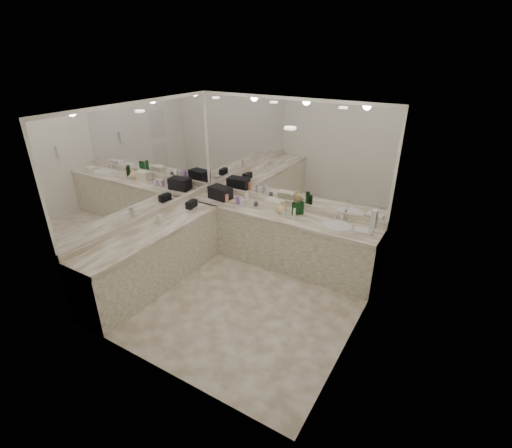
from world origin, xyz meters
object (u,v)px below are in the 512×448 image
Objects in this scene: black_toiletry_bag at (220,193)px; soap_bottle_b at (243,201)px; soap_bottle_c at (281,207)px; cream_cosmetic_case at (274,204)px; wall_phone at (374,219)px; soap_bottle_a at (247,197)px; hand_towel at (363,231)px; sink at (337,226)px.

black_toiletry_bag reaches higher than soap_bottle_b.
black_toiletry_bag is 1.92× the size of soap_bottle_c.
wall_phone is at bearing -13.54° from cream_cosmetic_case.
soap_bottle_a is 0.71m from soap_bottle_c.
black_toiletry_bag reaches higher than soap_bottle_c.
hand_towel is at bearing 114.98° from wall_phone.
cream_cosmetic_case is (-1.68, 0.57, -0.37)m from wall_phone.
hand_towel is (-0.23, 0.48, -0.43)m from wall_phone.
soap_bottle_b is (-1.57, -0.08, 0.09)m from sink.
cream_cosmetic_case is (1.01, 0.07, -0.03)m from black_toiletry_bag.
cream_cosmetic_case reaches higher than sink.
sink is 1.58m from soap_bottle_b.
hand_towel is at bearing -3.17° from soap_bottle_a.
wall_phone is 1.63m from soap_bottle_c.
wall_phone is at bearing -10.69° from black_toiletry_bag.
black_toiletry_bag is 0.49m from soap_bottle_a.
sink is at bearing -3.37° from soap_bottle_a.
wall_phone is 2.32m from soap_bottle_a.
soap_bottle_a is at bearing 10.30° from black_toiletry_bag.
soap_bottle_c is (1.18, -0.02, -0.01)m from black_toiletry_bag.
soap_bottle_b reaches higher than hand_towel.
soap_bottle_c is (-0.91, -0.02, 0.10)m from sink.
wall_phone reaches higher than black_toiletry_bag.
soap_bottle_a is (0.48, 0.09, -0.01)m from black_toiletry_bag.
wall_phone is 1.82m from cream_cosmetic_case.
wall_phone is at bearing -15.04° from soap_bottle_a.
hand_towel is (2.47, -0.02, -0.09)m from black_toiletry_bag.
black_toiletry_bag reaches higher than soap_bottle_a.
black_toiletry_bag is 1.52× the size of hand_towel.
hand_towel is at bearing 2.01° from soap_bottle_b.
cream_cosmetic_case is 1.41× the size of soap_bottle_a.
wall_phone reaches higher than cream_cosmetic_case.
soap_bottle_b is at bearing 169.18° from wall_phone.
soap_bottle_c reaches higher than soap_bottle_b.
wall_phone is at bearing -10.82° from soap_bottle_b.
cream_cosmetic_case reaches higher than hand_towel.
sink is at bearing 140.43° from wall_phone.
cream_cosmetic_case is at bearing 3.74° from black_toiletry_bag.
soap_bottle_a is at bearing 170.97° from soap_bottle_c.
wall_phone is 0.85× the size of cream_cosmetic_case.
wall_phone is 1.20× the size of soap_bottle_a.
wall_phone is at bearing -17.70° from soap_bottle_c.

